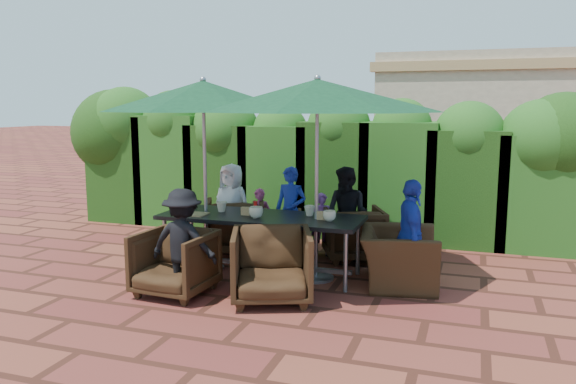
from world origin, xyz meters
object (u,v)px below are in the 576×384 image
(chair_far_mid, at_px, (277,230))
(chair_near_left, at_px, (175,259))
(chair_far_left, at_px, (235,223))
(chair_end_right, at_px, (399,249))
(chair_far_right, at_px, (354,231))
(umbrella_right, at_px, (317,96))
(dining_table, at_px, (261,221))
(chair_near_right, at_px, (272,262))
(umbrella_left, at_px, (203,97))

(chair_far_mid, relative_size, chair_near_left, 0.88)
(chair_far_left, height_order, chair_near_left, chair_far_left)
(chair_near_left, relative_size, chair_end_right, 0.80)
(chair_far_left, xyz_separation_m, chair_near_left, (0.10, -1.89, -0.03))
(chair_far_right, distance_m, chair_near_left, 2.60)
(umbrella_right, relative_size, chair_far_left, 3.42)
(dining_table, height_order, chair_near_left, chair_near_left)
(chair_far_left, xyz_separation_m, chair_end_right, (2.44, -0.76, 0.01))
(dining_table, height_order, chair_far_right, chair_far_right)
(chair_far_right, xyz_separation_m, chair_near_right, (-0.49, -1.92, 0.04))
(umbrella_left, xyz_separation_m, chair_near_right, (1.21, -0.86, -1.78))
(dining_table, xyz_separation_m, chair_near_right, (0.47, -0.89, -0.24))
(chair_far_left, bearing_deg, umbrella_left, 67.28)
(dining_table, distance_m, chair_near_left, 1.24)
(umbrella_left, relative_size, chair_far_right, 3.16)
(chair_far_left, distance_m, chair_near_right, 2.13)
(dining_table, xyz_separation_m, umbrella_left, (-0.75, -0.03, 1.54))
(umbrella_left, bearing_deg, chair_end_right, 3.18)
(umbrella_right, bearing_deg, chair_far_mid, 132.88)
(umbrella_right, distance_m, chair_far_left, 2.46)
(umbrella_right, xyz_separation_m, chair_near_left, (-1.35, -1.04, -1.81))
(umbrella_right, xyz_separation_m, chair_far_right, (0.25, 1.01, -1.82))
(chair_near_right, bearing_deg, umbrella_left, 123.60)
(chair_far_right, xyz_separation_m, chair_near_left, (-1.60, -2.06, 0.00))
(chair_near_left, bearing_deg, chair_far_mid, 78.57)
(umbrella_right, bearing_deg, chair_far_right, 76.13)
(chair_near_left, height_order, chair_end_right, chair_end_right)
(umbrella_right, height_order, chair_end_right, umbrella_right)
(chair_far_left, xyz_separation_m, chair_far_mid, (0.62, 0.04, -0.07))
(umbrella_left, height_order, chair_near_left, umbrella_left)
(chair_far_right, distance_m, chair_near_right, 1.98)
(chair_far_left, height_order, chair_near_right, chair_near_right)
(umbrella_right, xyz_separation_m, chair_far_mid, (-0.83, 0.89, -1.86))
(chair_near_left, bearing_deg, dining_table, 61.80)
(umbrella_left, distance_m, chair_near_right, 2.32)
(chair_far_mid, bearing_deg, chair_near_left, 58.17)
(umbrella_right, distance_m, chair_end_right, 2.03)
(umbrella_left, xyz_separation_m, chair_near_left, (0.11, -1.00, -1.81))
(chair_far_left, bearing_deg, chair_far_mid, 161.30)
(chair_far_right, bearing_deg, umbrella_left, 8.39)
(dining_table, relative_size, chair_end_right, 2.52)
(dining_table, distance_m, umbrella_left, 1.71)
(umbrella_right, bearing_deg, chair_near_left, -142.31)
(chair_far_right, bearing_deg, dining_table, 23.52)
(umbrella_left, height_order, chair_end_right, umbrella_left)
(chair_far_mid, bearing_deg, umbrella_left, 39.39)
(dining_table, relative_size, chair_far_left, 2.97)
(chair_far_left, relative_size, chair_near_right, 0.98)
(chair_end_right, bearing_deg, umbrella_left, 83.94)
(umbrella_left, distance_m, chair_end_right, 3.02)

